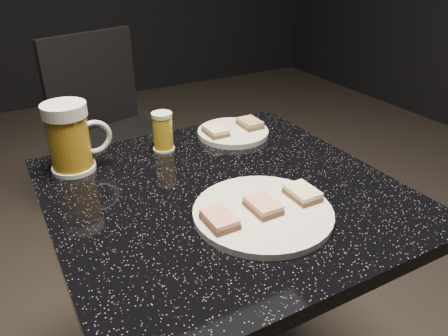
{
  "coord_description": "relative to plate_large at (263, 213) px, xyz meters",
  "views": [
    {
      "loc": [
        -0.39,
        -0.69,
        1.22
      ],
      "look_at": [
        0.0,
        0.0,
        0.8
      ],
      "focal_mm": 35.0,
      "sensor_mm": 36.0,
      "label": 1
    }
  ],
  "objects": [
    {
      "name": "canapes_on_plate_small",
      "position": [
        0.15,
        0.36,
        0.02
      ],
      "size": [
        0.16,
        0.07,
        0.02
      ],
      "color": "#4C3521",
      "rests_on": "plate_small"
    },
    {
      "name": "table",
      "position": [
        -0.02,
        0.12,
        -0.25
      ],
      "size": [
        0.7,
        0.7,
        0.75
      ],
      "color": "black",
      "rests_on": "floor"
    },
    {
      "name": "beer_mug",
      "position": [
        -0.27,
        0.37,
        0.07
      ],
      "size": [
        0.14,
        0.1,
        0.16
      ],
      "color": "white",
      "rests_on": "table"
    },
    {
      "name": "beer_tumbler",
      "position": [
        -0.05,
        0.37,
        0.04
      ],
      "size": [
        0.05,
        0.05,
        0.1
      ],
      "color": "silver",
      "rests_on": "table"
    },
    {
      "name": "plate_large",
      "position": [
        0.0,
        0.0,
        0.0
      ],
      "size": [
        0.27,
        0.27,
        0.01
      ],
      "primitive_type": "cylinder",
      "color": "silver",
      "rests_on": "table"
    },
    {
      "name": "chair",
      "position": [
        0.02,
        1.18,
        -0.26
      ],
      "size": [
        0.52,
        0.52,
        0.88
      ],
      "color": "black",
      "rests_on": "floor"
    },
    {
      "name": "canapes_on_plate_large",
      "position": [
        0.0,
        0.0,
        0.02
      ],
      "size": [
        0.24,
        0.07,
        0.02
      ],
      "color": "#4C3521",
      "rests_on": "plate_large"
    },
    {
      "name": "plate_small",
      "position": [
        0.15,
        0.36,
        0.0
      ],
      "size": [
        0.19,
        0.19,
        0.01
      ],
      "primitive_type": "cylinder",
      "color": "silver",
      "rests_on": "table"
    }
  ]
}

